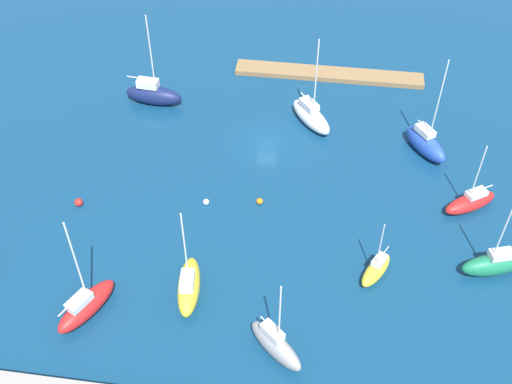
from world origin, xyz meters
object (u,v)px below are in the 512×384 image
Objects in this scene: mooring_buoy_red at (79,202)px; sailboat_blue_inner_mooring at (426,143)px; sailboat_yellow_near_pier at (189,286)px; sailboat_red_lone_north at (86,305)px; sailboat_white_lone_south at (311,116)px; mooring_buoy_orange at (260,201)px; mooring_buoy_white at (206,202)px; pier_dock at (329,74)px; sailboat_navy_mid_basin at (153,94)px; sailboat_red_off_beacon at (470,202)px; sailboat_gray_far_north at (276,344)px; sailboat_green_west_end at (493,264)px; sailboat_yellow_along_channel at (376,269)px.

sailboat_blue_inner_mooring is at bearing -159.48° from mooring_buoy_red.
sailboat_red_lone_north reaches higher than sailboat_yellow_near_pier.
mooring_buoy_orange is at bearing -54.89° from sailboat_white_lone_south.
sailboat_yellow_near_pier is 12.05m from mooring_buoy_white.
sailboat_red_lone_north is (19.92, 41.60, 0.83)m from pier_dock.
sailboat_white_lone_south reaches higher than sailboat_yellow_near_pier.
sailboat_blue_inner_mooring reaches higher than sailboat_navy_mid_basin.
sailboat_yellow_near_pier reaches higher than mooring_buoy_red.
sailboat_red_off_beacon is 9.96× the size of mooring_buoy_red.
sailboat_white_lone_south is 1.23× the size of sailboat_gray_far_north.
sailboat_white_lone_south is 35.77m from sailboat_red_lone_north.
sailboat_blue_inner_mooring is (-13.65, 3.51, 0.11)m from sailboat_white_lone_south.
sailboat_gray_far_north is (0.62, 32.53, -0.00)m from sailboat_white_lone_south.
mooring_buoy_orange is (23.56, -6.24, -0.90)m from sailboat_green_west_end.
sailboat_red_lone_north reaches higher than sailboat_green_west_end.
mooring_buoy_red is 13.75m from mooring_buoy_white.
sailboat_navy_mid_basin is at bearing -101.26° from sailboat_yellow_along_channel.
sailboat_yellow_along_channel reaches higher than pier_dock.
mooring_buoy_red is at bearing 48.11° from pier_dock.
sailboat_white_lone_south is 15.27m from mooring_buoy_orange.
sailboat_white_lone_south is 1.25× the size of sailboat_green_west_end.
sailboat_white_lone_south is 14.10m from sailboat_blue_inner_mooring.
sailboat_white_lone_south is 29.52m from mooring_buoy_red.
sailboat_red_off_beacon is at bearing 165.96° from sailboat_yellow_along_channel.
sailboat_blue_inner_mooring is 18.05× the size of mooring_buoy_orange.
sailboat_red_off_beacon is 40.73m from sailboat_navy_mid_basin.
mooring_buoy_red is 19.54m from mooring_buoy_orange.
mooring_buoy_white is (-10.18, 17.05, -1.10)m from sailboat_navy_mid_basin.
sailboat_red_lone_north is 14.37m from mooring_buoy_red.
sailboat_gray_far_north reaches higher than mooring_buoy_white.
sailboat_white_lone_south reaches higher than sailboat_gray_far_north.
sailboat_gray_far_north is at bearing 119.17° from mooring_buoy_white.
sailboat_gray_far_north is 0.83× the size of sailboat_red_lone_north.
sailboat_green_west_end is at bearing 71.97° from sailboat_gray_far_north.
mooring_buoy_red is (37.40, 14.00, -0.96)m from sailboat_blue_inner_mooring.
sailboat_green_west_end is 18.17m from sailboat_blue_inner_mooring.
sailboat_green_west_end is (-1.16, 8.59, 0.25)m from sailboat_red_off_beacon.
sailboat_yellow_near_pier is at bearing 145.32° from mooring_buoy_red.
sailboat_red_off_beacon is 40.68m from sailboat_red_lone_north.
sailboat_yellow_along_channel reaches higher than mooring_buoy_orange.
sailboat_white_lone_south is at bearing -4.36° from sailboat_red_lone_north.
sailboat_green_west_end is (-19.76, -11.70, -0.04)m from sailboat_gray_far_north.
sailboat_yellow_near_pier is 12.05× the size of mooring_buoy_red.
sailboat_yellow_along_channel is (9.96, 10.52, -0.07)m from sailboat_red_off_beacon.
sailboat_blue_inner_mooring is (-11.98, 14.35, 1.07)m from pier_dock.
sailboat_gray_far_north is at bearing -69.41° from sailboat_red_lone_north.
sailboat_yellow_along_channel is at bearing 158.12° from mooring_buoy_white.
sailboat_navy_mid_basin is at bearing -132.48° from sailboat_white_lone_south.
mooring_buoy_white is at bearing 8.71° from mooring_buoy_orange.
sailboat_gray_far_north reaches higher than pier_dock.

